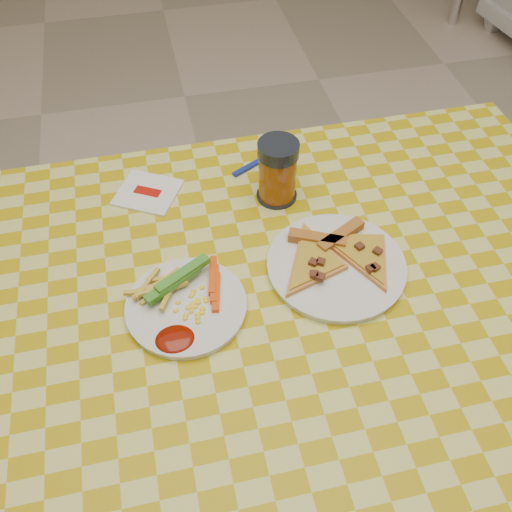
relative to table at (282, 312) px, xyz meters
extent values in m
plane|color=beige|center=(0.00, 0.00, -0.68)|extent=(8.00, 8.00, 0.00)
cylinder|color=silver|center=(-0.54, 0.34, -0.33)|extent=(0.06, 0.06, 0.71)
cylinder|color=silver|center=(0.54, 0.34, -0.33)|extent=(0.06, 0.06, 0.71)
cube|color=#51351C|center=(0.00, 0.00, 0.05)|extent=(1.20, 0.80, 0.04)
cylinder|color=silver|center=(-0.18, -0.01, 0.08)|extent=(0.21, 0.21, 0.01)
cylinder|color=silver|center=(0.10, 0.02, 0.08)|extent=(0.28, 0.28, 0.01)
cube|color=#146910|center=(-0.18, 0.03, 0.11)|extent=(0.11, 0.09, 0.02)
cube|color=#EC470A|center=(-0.12, 0.02, 0.09)|extent=(0.07, 0.09, 0.02)
ellipsoid|color=#6D0E02|center=(-0.20, -0.07, 0.09)|extent=(0.07, 0.06, 0.01)
cube|color=#AE6327|center=(0.08, 0.08, 0.10)|extent=(0.11, 0.07, 0.02)
cube|color=#AE6327|center=(0.13, 0.08, 0.10)|extent=(0.10, 0.07, 0.02)
cylinder|color=black|center=(0.05, 0.23, 0.08)|extent=(0.08, 0.08, 0.01)
cylinder|color=#88410E|center=(0.05, 0.23, 0.13)|extent=(0.07, 0.07, 0.11)
cylinder|color=black|center=(0.05, 0.23, 0.19)|extent=(0.08, 0.08, 0.03)
cube|color=white|center=(-0.21, 0.30, 0.08)|extent=(0.16, 0.15, 0.01)
cube|color=#A61109|center=(-0.21, 0.30, 0.08)|extent=(0.06, 0.05, 0.00)
cube|color=navy|center=(0.02, 0.33, 0.08)|extent=(0.09, 0.06, 0.01)
cube|color=silver|center=(0.08, 0.37, 0.08)|extent=(0.05, 0.04, 0.00)
camera|label=1|loc=(-0.18, -0.59, 0.88)|focal=40.00mm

